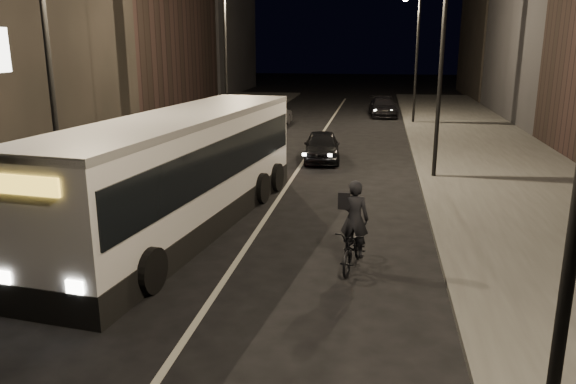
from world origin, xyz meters
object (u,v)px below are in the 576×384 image
at_px(car_far, 383,107).
at_px(streetlight_right_far, 413,42).
at_px(streetlight_left_far, 230,41).
at_px(car_near, 322,146).
at_px(streetlight_right_near, 574,35).
at_px(streetlight_right_mid, 435,41).
at_px(car_mid, 273,116).
at_px(cyclist_on_bicycle, 354,239).
at_px(city_bus, 183,167).
at_px(streetlight_left_near, 56,40).

bearing_deg(car_far, streetlight_right_far, -71.85).
xyz_separation_m(streetlight_left_far, car_near, (6.13, -6.98, -4.69)).
bearing_deg(car_near, car_far, 74.99).
xyz_separation_m(streetlight_right_far, car_near, (-4.53, -12.98, -4.69)).
xyz_separation_m(streetlight_right_near, streetlight_right_mid, (0.00, 16.00, 0.00)).
bearing_deg(streetlight_right_near, car_mid, 106.72).
height_order(streetlight_right_mid, cyclist_on_bicycle, streetlight_right_mid).
bearing_deg(cyclist_on_bicycle, car_mid, 115.06).
xyz_separation_m(streetlight_right_near, streetlight_left_far, (-10.66, 26.00, 0.00)).
height_order(cyclist_on_bicycle, car_far, cyclist_on_bicycle).
xyz_separation_m(cyclist_on_bicycle, car_near, (-2.09, 12.72, -0.07)).
height_order(streetlight_left_far, car_near, streetlight_left_far).
bearing_deg(car_far, city_bus, -107.60).
height_order(car_mid, car_far, car_mid).
height_order(streetlight_right_near, car_mid, streetlight_right_near).
bearing_deg(streetlight_right_mid, streetlight_right_far, 90.00).
xyz_separation_m(streetlight_left_near, car_mid, (1.89, 21.19, -4.65)).
height_order(streetlight_right_near, car_far, streetlight_right_near).
relative_size(streetlight_right_far, car_far, 1.74).
xyz_separation_m(streetlight_left_far, city_bus, (3.16, -17.31, -3.55)).
relative_size(streetlight_right_mid, car_mid, 1.88).
height_order(streetlight_right_near, car_near, streetlight_right_near).
xyz_separation_m(streetlight_right_mid, car_far, (-1.73, 19.93, -4.68)).
distance_m(streetlight_left_far, city_bus, 17.95).
distance_m(streetlight_left_near, car_far, 29.70).
bearing_deg(streetlight_right_far, car_near, -109.24).
xyz_separation_m(streetlight_right_far, streetlight_left_far, (-10.66, -6.00, 0.00)).
bearing_deg(streetlight_right_mid, car_mid, 123.62).
bearing_deg(streetlight_right_near, car_near, 103.40).
bearing_deg(car_far, streetlight_left_near, -113.36).
bearing_deg(streetlight_right_far, car_mid, -162.24).
relative_size(cyclist_on_bicycle, car_near, 0.57).
xyz_separation_m(streetlight_right_mid, car_near, (-4.53, 3.02, -4.69)).
xyz_separation_m(streetlight_right_near, city_bus, (-7.50, 8.69, -3.55)).
bearing_deg(cyclist_on_bicycle, streetlight_left_near, 177.89).
bearing_deg(streetlight_left_far, car_mid, 59.32).
height_order(streetlight_left_far, car_far, streetlight_left_far).
relative_size(streetlight_right_near, car_mid, 1.88).
bearing_deg(streetlight_right_far, cyclist_on_bicycle, -95.42).
bearing_deg(streetlight_left_far, streetlight_right_mid, -43.16).
distance_m(streetlight_right_near, car_mid, 30.83).
height_order(streetlight_right_mid, car_near, streetlight_right_mid).
height_order(cyclist_on_bicycle, car_mid, cyclist_on_bicycle).
xyz_separation_m(city_bus, cyclist_on_bicycle, (5.06, -2.40, -1.07)).
bearing_deg(cyclist_on_bicycle, car_far, 98.24).
bearing_deg(car_mid, car_near, 118.21).
distance_m(streetlight_right_far, cyclist_on_bicycle, 26.23).
bearing_deg(car_near, streetlight_right_mid, -39.26).
xyz_separation_m(streetlight_right_far, car_far, (-1.73, 3.93, -4.68)).
height_order(streetlight_left_near, city_bus, streetlight_left_near).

